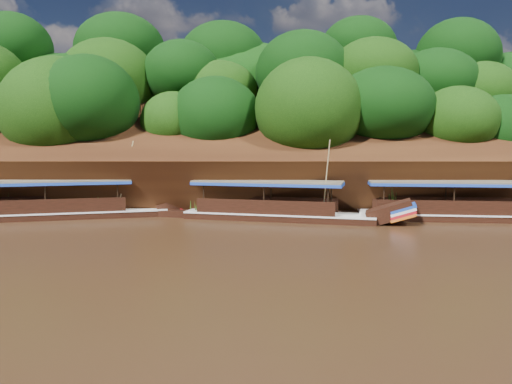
{
  "coord_description": "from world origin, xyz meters",
  "views": [
    {
      "loc": [
        -2.69,
        -23.86,
        4.93
      ],
      "look_at": [
        -2.73,
        7.0,
        1.88
      ],
      "focal_mm": 35.0,
      "sensor_mm": 36.0,
      "label": 1
    }
  ],
  "objects": [
    {
      "name": "riverbank",
      "position": [
        -0.01,
        22.73,
        1.89
      ],
      "size": [
        120.0,
        30.06,
        19.4
      ],
      "color": "black",
      "rests_on": "ground"
    },
    {
      "name": "reeds",
      "position": [
        -3.26,
        9.41,
        0.88
      ],
      "size": [
        49.97,
        2.15,
        2.13
      ],
      "color": "#2B5C17",
      "rests_on": "ground"
    },
    {
      "name": "ground",
      "position": [
        0.0,
        0.0,
        0.0
      ],
      "size": [
        160.0,
        160.0,
        0.0
      ],
      "primitive_type": "plane",
      "color": "black",
      "rests_on": "ground"
    },
    {
      "name": "boat_0",
      "position": [
        11.23,
        7.54,
        0.57
      ],
      "size": [
        15.56,
        3.92,
        6.17
      ],
      "rotation": [
        0.0,
        0.0,
        -0.12
      ],
      "color": "black",
      "rests_on": "ground"
    },
    {
      "name": "boat_2",
      "position": [
        -14.68,
        8.73,
        0.57
      ],
      "size": [
        16.0,
        6.11,
        5.52
      ],
      "rotation": [
        0.0,
        0.0,
        0.26
      ],
      "color": "black",
      "rests_on": "ground"
    },
    {
      "name": "boat_1",
      "position": [
        -0.53,
        7.6,
        0.57
      ],
      "size": [
        14.52,
        5.49,
        5.57
      ],
      "rotation": [
        0.0,
        0.0,
        -0.25
      ],
      "color": "black",
      "rests_on": "ground"
    }
  ]
}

